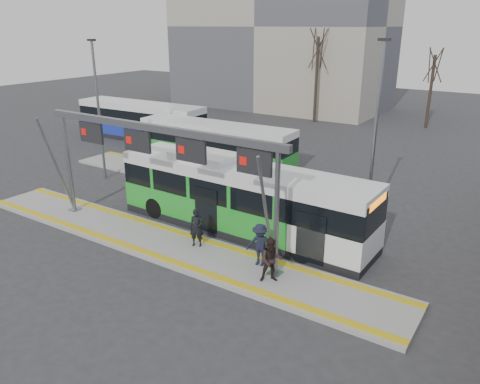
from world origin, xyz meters
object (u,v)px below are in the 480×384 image
object	(u,v)px
gantry	(156,149)
hero_bus	(241,198)
passenger_b	(271,260)
passenger_a	(197,228)
passenger_c	(260,245)

from	to	relation	value
gantry	hero_bus	xyz separation A→B (m)	(2.30, 3.02, -2.69)
hero_bus	passenger_b	world-z (taller)	hero_bus
gantry	passenger_b	bearing A→B (deg)	-4.87
passenger_a	passenger_c	world-z (taller)	passenger_c
gantry	passenger_a	bearing A→B (deg)	9.49
gantry	hero_bus	bearing A→B (deg)	52.63
hero_bus	passenger_b	distance (m)	5.13
passenger_c	passenger_a	bearing A→B (deg)	173.14
hero_bus	passenger_b	xyz separation A→B (m)	(3.68, -3.53, -0.58)
gantry	passenger_b	distance (m)	6.84
gantry	passenger_b	xyz separation A→B (m)	(5.98, -0.51, -3.28)
hero_bus	passenger_c	xyz separation A→B (m)	(2.68, -2.69, -0.57)
gantry	passenger_c	distance (m)	5.97
hero_bus	passenger_b	size ratio (longest dim) A/B	7.33
hero_bus	gantry	bearing A→B (deg)	-126.36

